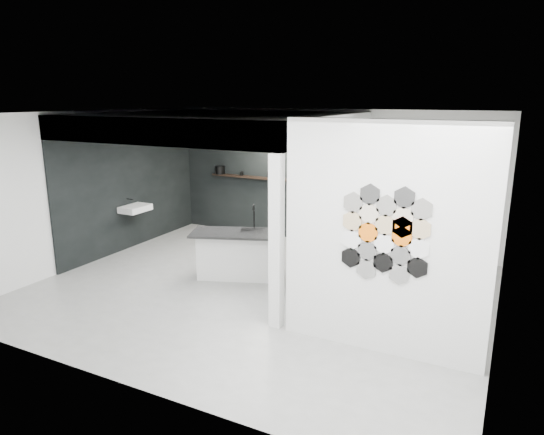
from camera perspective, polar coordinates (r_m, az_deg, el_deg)
The scene contains 17 objects.
floor at distance 7.94m, azimuth -1.64°, elevation -8.51°, with size 7.00×6.00×0.01m, color gray.
partition_panel at distance 5.83m, azimuth 13.03°, elevation -2.66°, with size 2.45×0.15×2.80m, color silver.
bay_clad_back at distance 10.73m, azimuth -0.26°, elevation 4.04°, with size 4.40×0.04×2.35m, color black.
bay_clad_left at distance 10.37m, azimuth -16.11°, elevation 3.13°, with size 0.04×4.00×2.35m, color black.
bulkhead at distance 8.87m, azimuth -6.16°, elevation 10.80°, with size 4.40×4.00×0.40m, color silver.
corner_column at distance 6.35m, azimuth 0.52°, elevation -3.03°, with size 0.16×0.16×2.35m, color silver.
fascia_beam at distance 7.34m, azimuth -14.41°, elevation 9.78°, with size 4.40×0.16×0.40m, color silver.
wall_basin at distance 10.14m, azimuth -15.79°, elevation 1.03°, with size 0.40×0.60×0.12m, color silver.
display_shelf at distance 10.57m, azimuth -0.04°, elevation 4.57°, with size 3.00×0.15×0.04m, color black.
kitchen_island at distance 8.33m, azimuth -3.89°, elevation -4.27°, with size 1.71×1.20×1.26m.
stockpot at distance 11.21m, azimuth -6.14°, elevation 5.60°, with size 0.22×0.22×0.18m, color black.
kettle at distance 10.24m, azimuth 3.81°, elevation 4.76°, with size 0.17×0.17×0.15m, color black.
glass_bowl at distance 10.05m, azimuth 6.65°, elevation 4.39°, with size 0.14×0.14×0.10m, color gray.
glass_vase at distance 10.03m, azimuth 6.88°, elevation 4.44°, with size 0.09×0.09×0.13m, color gray.
bottle_dark at distance 10.60m, azimuth -0.44°, elevation 5.10°, with size 0.05×0.05×0.15m, color black.
utensil_cup at distance 10.92m, azimuth -3.60°, elevation 5.18°, with size 0.07×0.07×0.09m, color black.
hex_tile_cluster at distance 5.71m, azimuth 13.20°, elevation -1.92°, with size 1.04×0.02×1.16m.
Camera 1 is at (3.50, -6.45, 3.04)m, focal length 32.00 mm.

